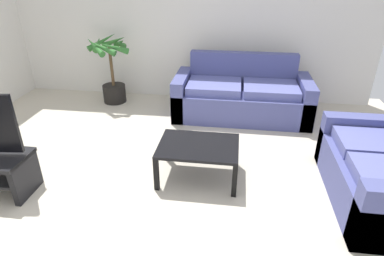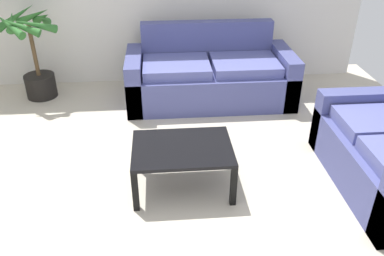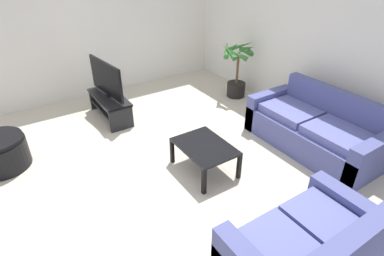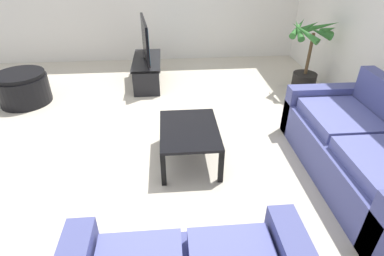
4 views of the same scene
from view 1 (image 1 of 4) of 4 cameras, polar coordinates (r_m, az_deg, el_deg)
ground_plane at (r=3.28m, az=-8.13°, el=-13.41°), size 6.60×6.60×0.00m
wall_back at (r=5.50m, az=-0.34°, el=18.96°), size 6.00×0.06×2.70m
couch_main at (r=5.01m, az=8.68°, el=5.42°), size 2.01×0.90×0.90m
coffee_table at (r=3.45m, az=1.14°, el=-3.73°), size 0.85×0.62×0.40m
potted_palm at (r=5.56m, az=-13.98°, el=9.59°), size 0.78×0.79×1.12m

